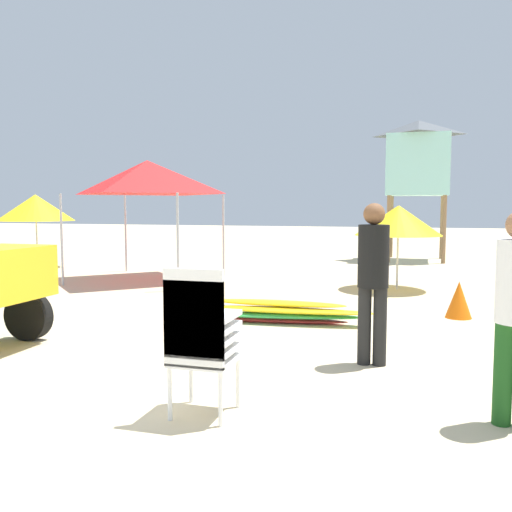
% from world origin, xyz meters
% --- Properties ---
extents(ground, '(80.00, 80.00, 0.00)m').
position_xyz_m(ground, '(0.00, 0.00, 0.00)').
color(ground, beige).
extents(stacked_plastic_chairs, '(0.48, 0.48, 1.20)m').
position_xyz_m(stacked_plastic_chairs, '(1.26, -0.13, 0.70)').
color(stacked_plastic_chairs, white).
rests_on(stacked_plastic_chairs, ground).
extents(surfboard_pile, '(2.76, 0.62, 0.32)m').
position_xyz_m(surfboard_pile, '(0.97, 3.49, 0.16)').
color(surfboard_pile, red).
rests_on(surfboard_pile, ground).
extents(lifeguard_near_left, '(0.32, 0.32, 1.70)m').
position_xyz_m(lifeguard_near_left, '(2.43, 1.76, 0.98)').
color(lifeguard_near_left, black).
rests_on(lifeguard_near_left, ground).
extents(popup_canopy, '(2.69, 2.69, 2.67)m').
position_xyz_m(popup_canopy, '(-2.97, 7.21, 2.29)').
color(popup_canopy, '#B2B2B7').
rests_on(popup_canopy, ground).
extents(lifeguard_tower, '(1.98, 1.98, 4.22)m').
position_xyz_m(lifeguard_tower, '(2.78, 13.61, 3.10)').
color(lifeguard_tower, olive).
rests_on(lifeguard_tower, ground).
extents(beach_umbrella_mid, '(2.01, 2.01, 1.97)m').
position_xyz_m(beach_umbrella_mid, '(-7.00, 8.58, 1.62)').
color(beach_umbrella_mid, beige).
rests_on(beach_umbrella_mid, ground).
extents(beach_umbrella_far, '(1.70, 1.70, 1.68)m').
position_xyz_m(beach_umbrella_far, '(2.47, 7.27, 1.38)').
color(beach_umbrella_far, beige).
rests_on(beach_umbrella_far, ground).
extents(traffic_cone_near, '(0.39, 0.39, 0.55)m').
position_xyz_m(traffic_cone_near, '(3.47, 4.61, 0.28)').
color(traffic_cone_near, orange).
rests_on(traffic_cone_near, ground).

